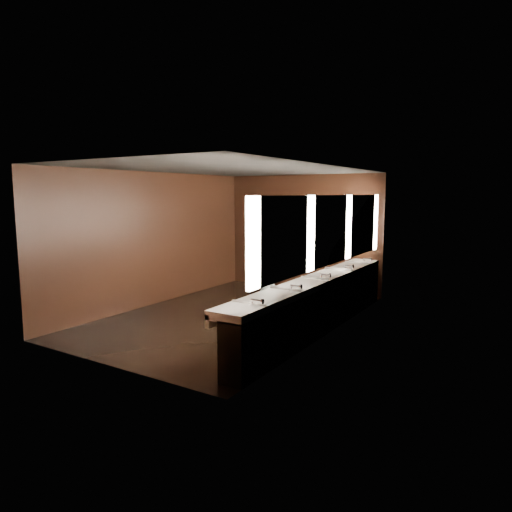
{
  "coord_description": "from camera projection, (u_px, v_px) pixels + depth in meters",
  "views": [
    {
      "loc": [
        4.9,
        -7.04,
        2.35
      ],
      "look_at": [
        0.53,
        0.0,
        1.21
      ],
      "focal_mm": 32.0,
      "sensor_mm": 36.0,
      "label": 1
    }
  ],
  "objects": [
    {
      "name": "floor",
      "position": [
        233.0,
        316.0,
        8.81
      ],
      "size": [
        6.0,
        6.0,
        0.0
      ],
      "primitive_type": "plane",
      "color": "black",
      "rests_on": "ground"
    },
    {
      "name": "wall_front",
      "position": [
        104.0,
        265.0,
        6.09
      ],
      "size": [
        4.0,
        0.02,
        2.8
      ],
      "primitive_type": "cube",
      "color": "black",
      "rests_on": "floor"
    },
    {
      "name": "mirror_band",
      "position": [
        330.0,
        230.0,
        7.53
      ],
      "size": [
        0.06,
        5.03,
        1.15
      ],
      "color": "white",
      "rests_on": "wall_right"
    },
    {
      "name": "wall_left",
      "position": [
        155.0,
        239.0,
        9.66
      ],
      "size": [
        0.02,
        6.0,
        2.8
      ],
      "primitive_type": "cube",
      "color": "black",
      "rests_on": "floor"
    },
    {
      "name": "sink_counter",
      "position": [
        319.0,
        303.0,
        7.8
      ],
      "size": [
        0.55,
        5.4,
        1.01
      ],
      "color": "black",
      "rests_on": "floor"
    },
    {
      "name": "trash_bin",
      "position": [
        276.0,
        329.0,
        7.02
      ],
      "size": [
        0.47,
        0.47,
        0.55
      ],
      "primitive_type": "cylinder",
      "rotation": [
        0.0,
        0.0,
        0.42
      ],
      "color": "black",
      "rests_on": "floor"
    },
    {
      "name": "person",
      "position": [
        268.0,
        288.0,
        7.64
      ],
      "size": [
        0.41,
        0.59,
        1.56
      ],
      "primitive_type": "imported",
      "rotation": [
        0.0,
        0.0,
        -1.63
      ],
      "color": "#94D4DC",
      "rests_on": "floor"
    },
    {
      "name": "wall_back",
      "position": [
        302.0,
        233.0,
        11.14
      ],
      "size": [
        4.0,
        0.02,
        2.8
      ],
      "primitive_type": "cube",
      "color": "black",
      "rests_on": "floor"
    },
    {
      "name": "wall_right",
      "position": [
        331.0,
        251.0,
        7.57
      ],
      "size": [
        0.02,
        6.0,
        2.8
      ],
      "primitive_type": "cube",
      "color": "black",
      "rests_on": "floor"
    },
    {
      "name": "ceiling",
      "position": [
        232.0,
        169.0,
        8.43
      ],
      "size": [
        4.0,
        6.0,
        0.02
      ],
      "primitive_type": "cube",
      "color": "#2D2D2B",
      "rests_on": "wall_back"
    }
  ]
}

